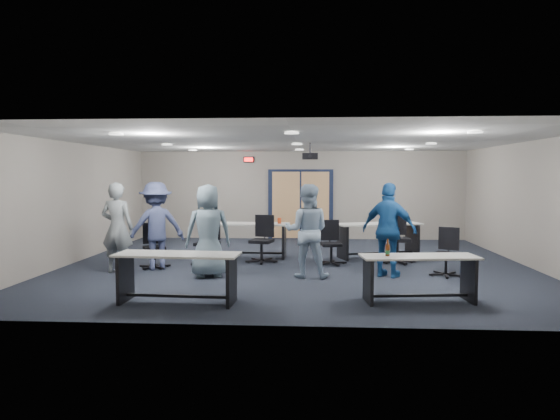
# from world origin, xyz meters

# --- Properties ---
(floor) EXTENTS (10.00, 10.00, 0.00)m
(floor) POSITION_xyz_m (0.00, 0.00, 0.00)
(floor) COLOR black
(floor) RESTS_ON ground
(back_wall) EXTENTS (10.00, 0.04, 2.70)m
(back_wall) POSITION_xyz_m (0.00, 4.50, 1.35)
(back_wall) COLOR gray
(back_wall) RESTS_ON floor
(front_wall) EXTENTS (10.00, 0.04, 2.70)m
(front_wall) POSITION_xyz_m (0.00, -4.50, 1.35)
(front_wall) COLOR gray
(front_wall) RESTS_ON floor
(left_wall) EXTENTS (0.04, 9.00, 2.70)m
(left_wall) POSITION_xyz_m (-5.00, 0.00, 1.35)
(left_wall) COLOR gray
(left_wall) RESTS_ON floor
(right_wall) EXTENTS (0.04, 9.00, 2.70)m
(right_wall) POSITION_xyz_m (5.00, 0.00, 1.35)
(right_wall) COLOR gray
(right_wall) RESTS_ON floor
(ceiling) EXTENTS (10.00, 9.00, 0.04)m
(ceiling) POSITION_xyz_m (0.00, 0.00, 2.70)
(ceiling) COLOR silver
(ceiling) RESTS_ON back_wall
(double_door) EXTENTS (2.00, 0.07, 2.20)m
(double_door) POSITION_xyz_m (0.00, 4.46, 1.05)
(double_door) COLOR black
(double_door) RESTS_ON back_wall
(exit_sign) EXTENTS (0.32, 0.07, 0.18)m
(exit_sign) POSITION_xyz_m (-1.60, 4.44, 2.45)
(exit_sign) COLOR black
(exit_sign) RESTS_ON back_wall
(ceiling_projector) EXTENTS (0.35, 0.32, 0.37)m
(ceiling_projector) POSITION_xyz_m (0.30, 0.50, 2.40)
(ceiling_projector) COLOR black
(ceiling_projector) RESTS_ON ceiling
(ceiling_can_lights) EXTENTS (6.24, 5.74, 0.02)m
(ceiling_can_lights) POSITION_xyz_m (0.00, 0.25, 2.67)
(ceiling_can_lights) COLOR silver
(ceiling_can_lights) RESTS_ON ceiling
(table_front_left) EXTENTS (1.93, 0.73, 0.77)m
(table_front_left) POSITION_xyz_m (-1.72, -3.41, 0.53)
(table_front_left) COLOR beige
(table_front_left) RESTS_ON floor
(table_front_right) EXTENTS (1.84, 0.79, 0.99)m
(table_front_right) POSITION_xyz_m (2.00, -3.12, 0.50)
(table_front_right) COLOR beige
(table_front_right) RESTS_ON floor
(table_back_left) EXTENTS (2.05, 0.74, 0.96)m
(table_back_left) POSITION_xyz_m (-1.20, 0.90, 0.57)
(table_back_left) COLOR beige
(table_back_left) RESTS_ON floor
(table_back_right) EXTENTS (2.15, 1.27, 0.83)m
(table_back_right) POSITION_xyz_m (1.93, 1.07, 0.56)
(table_back_right) COLOR beige
(table_back_right) RESTS_ON floor
(chair_back_a) EXTENTS (0.77, 0.77, 1.03)m
(chair_back_a) POSITION_xyz_m (-1.94, -0.17, 0.51)
(chair_back_a) COLOR black
(chair_back_a) RESTS_ON floor
(chair_back_b) EXTENTS (0.80, 0.80, 1.06)m
(chair_back_b) POSITION_xyz_m (-0.79, 0.23, 0.53)
(chair_back_b) COLOR black
(chair_back_b) RESTS_ON floor
(chair_back_c) EXTENTS (0.68, 0.68, 0.97)m
(chair_back_c) POSITION_xyz_m (0.78, 0.09, 0.49)
(chair_back_c) COLOR black
(chair_back_c) RESTS_ON floor
(chair_back_d) EXTENTS (0.74, 0.74, 1.16)m
(chair_back_d) POSITION_xyz_m (2.26, 0.36, 0.58)
(chair_back_d) COLOR black
(chair_back_d) RESTS_ON floor
(chair_loose_left) EXTENTS (0.81, 0.81, 0.95)m
(chair_loose_left) POSITION_xyz_m (-2.98, -0.61, 0.48)
(chair_loose_left) COLOR black
(chair_loose_left) RESTS_ON floor
(chair_loose_right) EXTENTS (0.80, 0.80, 0.94)m
(chair_loose_right) POSITION_xyz_m (2.96, -1.08, 0.47)
(chair_loose_right) COLOR black
(chair_loose_right) RESTS_ON floor
(person_gray) EXTENTS (0.71, 0.50, 1.83)m
(person_gray) POSITION_xyz_m (-3.56, -1.15, 0.92)
(person_gray) COLOR gray
(person_gray) RESTS_ON floor
(person_plaid) EXTENTS (1.01, 0.82, 1.80)m
(person_plaid) POSITION_xyz_m (-1.65, -1.43, 0.90)
(person_plaid) COLOR slate
(person_plaid) RESTS_ON floor
(person_lightblue) EXTENTS (0.92, 0.74, 1.80)m
(person_lightblue) POSITION_xyz_m (0.25, -1.34, 0.90)
(person_lightblue) COLOR #9AB3CD
(person_lightblue) RESTS_ON floor
(person_navy) EXTENTS (1.15, 0.91, 1.83)m
(person_navy) POSITION_xyz_m (1.83, -1.21, 0.92)
(person_navy) COLOR #194C8C
(person_navy) RESTS_ON floor
(person_back) EXTENTS (1.36, 1.17, 1.83)m
(person_back) POSITION_xyz_m (-2.91, -0.70, 0.92)
(person_back) COLOR #3F4771
(person_back) RESTS_ON floor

